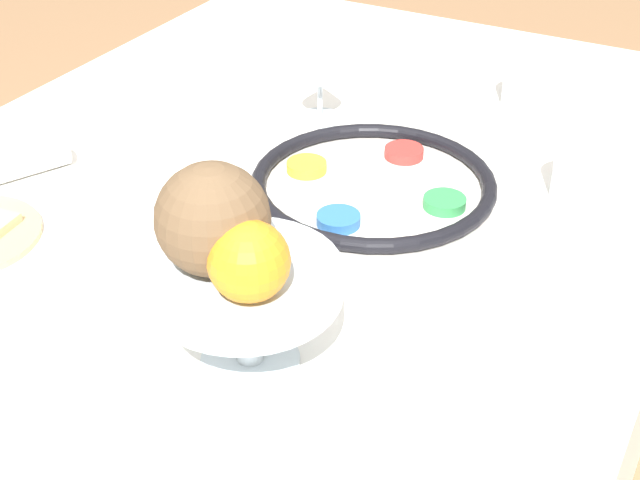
% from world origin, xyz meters
% --- Properties ---
extents(dining_table, '(1.53, 1.05, 0.70)m').
position_xyz_m(dining_table, '(0.00, 0.00, 0.35)').
color(dining_table, white).
rests_on(dining_table, ground_plane).
extents(seder_plate, '(0.33, 0.33, 0.03)m').
position_xyz_m(seder_plate, '(-0.06, 0.12, 0.72)').
color(seder_plate, silver).
rests_on(seder_plate, dining_table).
extents(wine_glass, '(0.07, 0.07, 0.14)m').
position_xyz_m(wine_glass, '(-0.24, -0.05, 0.80)').
color(wine_glass, silver).
rests_on(wine_glass, dining_table).
extents(fruit_stand, '(0.19, 0.19, 0.12)m').
position_xyz_m(fruit_stand, '(0.31, 0.16, 0.80)').
color(fruit_stand, silver).
rests_on(fruit_stand, dining_table).
extents(orange_fruit, '(0.08, 0.08, 0.08)m').
position_xyz_m(orange_fruit, '(0.34, 0.19, 0.86)').
color(orange_fruit, orange).
rests_on(orange_fruit, fruit_stand).
extents(coconut, '(0.11, 0.11, 0.11)m').
position_xyz_m(coconut, '(0.32, 0.13, 0.88)').
color(coconut, brown).
rests_on(coconut, fruit_stand).
extents(napkin_roll, '(0.15, 0.10, 0.04)m').
position_xyz_m(napkin_roll, '(0.13, -0.34, 0.72)').
color(napkin_roll, white).
rests_on(napkin_roll, dining_table).
extents(cup_near, '(0.07, 0.07, 0.08)m').
position_xyz_m(cup_near, '(-0.43, 0.22, 0.74)').
color(cup_near, silver).
rests_on(cup_near, dining_table).
extents(cup_mid, '(0.07, 0.07, 0.08)m').
position_xyz_m(cup_mid, '(-0.19, 0.37, 0.74)').
color(cup_mid, silver).
rests_on(cup_mid, dining_table).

